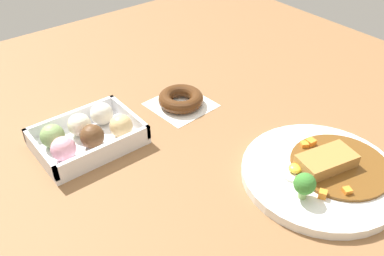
% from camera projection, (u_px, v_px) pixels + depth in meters
% --- Properties ---
extents(ground_plane, '(1.60, 1.60, 0.00)m').
position_uv_depth(ground_plane, '(194.00, 171.00, 0.80)').
color(ground_plane, brown).
extents(curry_plate, '(0.29, 0.29, 0.07)m').
position_uv_depth(curry_plate, '(322.00, 173.00, 0.77)').
color(curry_plate, white).
rests_on(curry_plate, ground_plane).
extents(donut_box, '(0.20, 0.15, 0.06)m').
position_uv_depth(donut_box, '(87.00, 135.00, 0.85)').
color(donut_box, white).
rests_on(donut_box, ground_plane).
extents(chocolate_ring_donut, '(0.14, 0.14, 0.03)m').
position_uv_depth(chocolate_ring_donut, '(181.00, 99.00, 0.97)').
color(chocolate_ring_donut, white).
rests_on(chocolate_ring_donut, ground_plane).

